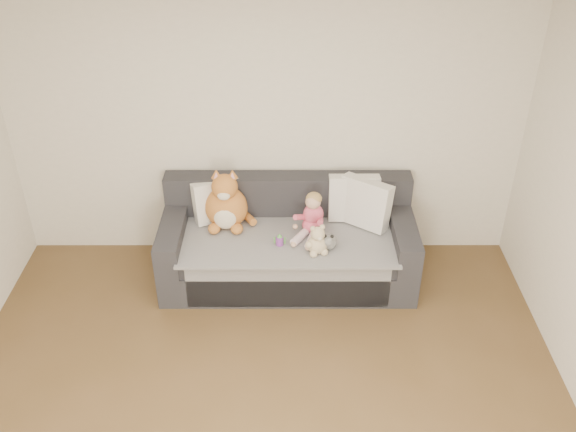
{
  "coord_description": "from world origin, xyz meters",
  "views": [
    {
      "loc": [
        0.19,
        -2.57,
        3.65
      ],
      "look_at": [
        0.19,
        1.87,
        0.75
      ],
      "focal_mm": 40.0,
      "sensor_mm": 36.0,
      "label": 1
    }
  ],
  "objects_px": {
    "plush_cat": "(226,205)",
    "sippy_cup": "(280,239)",
    "teddy_bear": "(318,242)",
    "sofa": "(288,246)",
    "toddler": "(312,217)"
  },
  "relations": [
    {
      "from": "plush_cat",
      "to": "teddy_bear",
      "type": "height_order",
      "value": "plush_cat"
    },
    {
      "from": "teddy_bear",
      "to": "sofa",
      "type": "bearing_deg",
      "value": 110.65
    },
    {
      "from": "toddler",
      "to": "teddy_bear",
      "type": "distance_m",
      "value": 0.3
    },
    {
      "from": "sofa",
      "to": "sippy_cup",
      "type": "distance_m",
      "value": 0.32
    },
    {
      "from": "plush_cat",
      "to": "sippy_cup",
      "type": "relative_size",
      "value": 5.12
    },
    {
      "from": "plush_cat",
      "to": "teddy_bear",
      "type": "bearing_deg",
      "value": -27.36
    },
    {
      "from": "sofa",
      "to": "toddler",
      "type": "height_order",
      "value": "toddler"
    },
    {
      "from": "plush_cat",
      "to": "sippy_cup",
      "type": "height_order",
      "value": "plush_cat"
    },
    {
      "from": "sofa",
      "to": "plush_cat",
      "type": "relative_size",
      "value": 3.86
    },
    {
      "from": "toddler",
      "to": "sippy_cup",
      "type": "relative_size",
      "value": 3.55
    },
    {
      "from": "sippy_cup",
      "to": "toddler",
      "type": "bearing_deg",
      "value": 33.03
    },
    {
      "from": "sofa",
      "to": "toddler",
      "type": "distance_m",
      "value": 0.39
    },
    {
      "from": "sofa",
      "to": "toddler",
      "type": "xyz_separation_m",
      "value": [
        0.2,
        -0.04,
        0.33
      ]
    },
    {
      "from": "toddler",
      "to": "sippy_cup",
      "type": "xyz_separation_m",
      "value": [
        -0.28,
        -0.18,
        -0.1
      ]
    },
    {
      "from": "teddy_bear",
      "to": "sippy_cup",
      "type": "relative_size",
      "value": 2.45
    }
  ]
}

